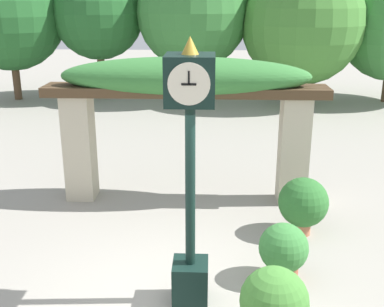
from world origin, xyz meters
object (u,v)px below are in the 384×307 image
(potted_plant_far_right, at_px, (303,203))
(potted_plant_near_right, at_px, (283,251))
(pedestal_clock, at_px, (190,163))
(potted_plant_near_left, at_px, (274,304))

(potted_plant_far_right, bearing_deg, potted_plant_near_right, -110.24)
(pedestal_clock, relative_size, potted_plant_far_right, 3.44)
(potted_plant_near_right, height_order, potted_plant_far_right, potted_plant_far_right)
(pedestal_clock, xyz_separation_m, potted_plant_near_right, (1.26, 0.54, -1.45))
(potted_plant_near_left, relative_size, potted_plant_near_right, 1.11)
(pedestal_clock, distance_m, potted_plant_far_right, 2.94)
(pedestal_clock, height_order, potted_plant_near_left, pedestal_clock)
(potted_plant_near_left, bearing_deg, potted_plant_far_right, 73.46)
(pedestal_clock, xyz_separation_m, potted_plant_near_left, (0.98, -0.74, -1.39))
(pedestal_clock, relative_size, potted_plant_near_right, 4.04)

